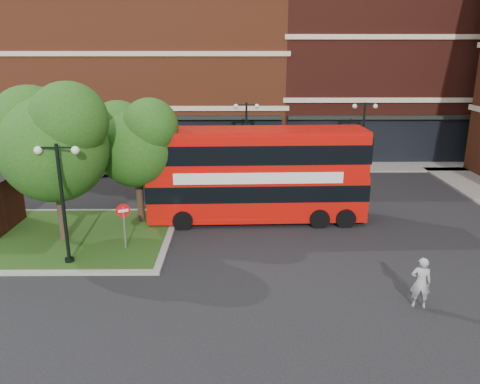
{
  "coord_description": "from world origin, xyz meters",
  "views": [
    {
      "loc": [
        1.28,
        -17.22,
        8.39
      ],
      "look_at": [
        1.47,
        3.74,
        2.0
      ],
      "focal_mm": 35.0,
      "sensor_mm": 36.0,
      "label": 1
    }
  ],
  "objects_px": {
    "woman": "(421,283)",
    "bus": "(257,169)",
    "car_white": "(306,161)",
    "car_silver": "(119,165)"
  },
  "relations": [
    {
      "from": "woman",
      "to": "car_white",
      "type": "distance_m",
      "value": 19.2
    },
    {
      "from": "car_white",
      "to": "car_silver",
      "type": "bearing_deg",
      "value": 98.17
    },
    {
      "from": "bus",
      "to": "car_silver",
      "type": "xyz_separation_m",
      "value": [
        -9.24,
        9.19,
        -1.99
      ]
    },
    {
      "from": "bus",
      "to": "woman",
      "type": "distance_m",
      "value": 10.15
    },
    {
      "from": "car_white",
      "to": "bus",
      "type": "bearing_deg",
      "value": 161.09
    },
    {
      "from": "bus",
      "to": "car_white",
      "type": "height_order",
      "value": "bus"
    },
    {
      "from": "woman",
      "to": "car_white",
      "type": "xyz_separation_m",
      "value": [
        -1.08,
        19.17,
        -0.27
      ]
    },
    {
      "from": "woman",
      "to": "car_white",
      "type": "height_order",
      "value": "woman"
    },
    {
      "from": "woman",
      "to": "car_silver",
      "type": "distance_m",
      "value": 22.86
    },
    {
      "from": "woman",
      "to": "bus",
      "type": "bearing_deg",
      "value": -45.98
    }
  ]
}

